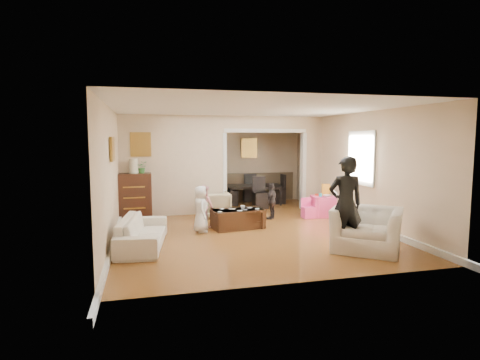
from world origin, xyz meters
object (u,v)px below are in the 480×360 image
object	(u,v)px
cyan_cup	(320,195)
dining_table	(254,195)
coffee_cup	(243,208)
play_table	(323,206)
armchair_front	(367,229)
adult_person	(345,204)
child_kneel_b	(205,206)
child_kneel_a	(201,209)
sofa	(143,232)
child_toddler	(272,201)
dresser	(135,196)
table_lamp	(134,166)
coffee_table	(238,219)
armchair_back	(216,205)

from	to	relation	value
cyan_cup	dining_table	world-z (taller)	cyan_cup
coffee_cup	play_table	size ratio (longest dim) A/B	0.19
armchair_front	adult_person	bearing A→B (deg)	-143.01
dining_table	child_kneel_b	distance (m)	3.28
child_kneel_a	play_table	bearing A→B (deg)	-73.78
armchair_front	cyan_cup	distance (m)	2.97
sofa	child_kneel_a	xyz separation A→B (m)	(1.21, 0.86, 0.22)
sofa	child_toddler	distance (m)	3.58
dresser	play_table	world-z (taller)	dresser
adult_person	armchair_front	bearing A→B (deg)	-176.24
armchair_front	coffee_cup	distance (m)	2.78
table_lamp	armchair_front	bearing A→B (deg)	-42.94
coffee_cup	armchair_front	bearing A→B (deg)	-51.31
armchair_front	play_table	xyz separation A→B (m)	(0.61, 2.98, -0.12)
coffee_cup	coffee_table	bearing A→B (deg)	153.43
play_table	child_kneel_b	xyz separation A→B (m)	(-3.14, -0.46, 0.22)
sofa	adult_person	world-z (taller)	adult_person
dresser	play_table	xyz separation A→B (m)	(4.69, -0.83, -0.31)
dresser	coffee_cup	distance (m)	2.87
sofa	armchair_back	size ratio (longest dim) A/B	2.67
child_kneel_b	child_toddler	world-z (taller)	child_kneel_b
armchair_back	child_toddler	size ratio (longest dim) A/B	0.78
armchair_front	dresser	distance (m)	5.59
table_lamp	cyan_cup	distance (m)	4.74
play_table	cyan_cup	size ratio (longest dim) A/B	6.83
armchair_back	adult_person	world-z (taller)	adult_person
sofa	cyan_cup	size ratio (longest dim) A/B	23.63
cyan_cup	child_toddler	world-z (taller)	child_toddler
cyan_cup	child_toddler	xyz separation A→B (m)	(-1.29, 0.04, -0.11)
armchair_back	cyan_cup	world-z (taller)	armchair_back
dining_table	child_kneel_a	xyz separation A→B (m)	(-2.08, -3.09, 0.21)
coffee_table	child_toddler	xyz separation A→B (m)	(1.05, 0.75, 0.24)
armchair_back	coffee_cup	distance (m)	1.42
sofa	dining_table	xyz separation A→B (m)	(3.29, 3.96, 0.02)
adult_person	coffee_cup	bearing A→B (deg)	-53.55
table_lamp	play_table	size ratio (longest dim) A/B	0.66
play_table	child_kneel_a	distance (m)	3.42
cyan_cup	dining_table	bearing A→B (deg)	116.43
child_kneel_a	armchair_back	bearing A→B (deg)	-21.03
dresser	coffee_cup	size ratio (longest dim) A/B	11.16
cyan_cup	dining_table	size ratio (longest dim) A/B	0.05
table_lamp	cyan_cup	world-z (taller)	table_lamp
coffee_table	play_table	bearing A→B (deg)	17.28
dresser	dining_table	bearing A→B (deg)	21.23
child_kneel_a	coffee_table	bearing A→B (deg)	-79.22
dresser	coffee_table	xyz separation A→B (m)	(2.25, -1.59, -0.36)
dresser	cyan_cup	world-z (taller)	dresser
armchair_front	child_toddler	xyz separation A→B (m)	(-0.79, 2.97, 0.07)
coffee_cup	child_kneel_b	distance (m)	0.87
table_lamp	child_toddler	bearing A→B (deg)	-14.24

